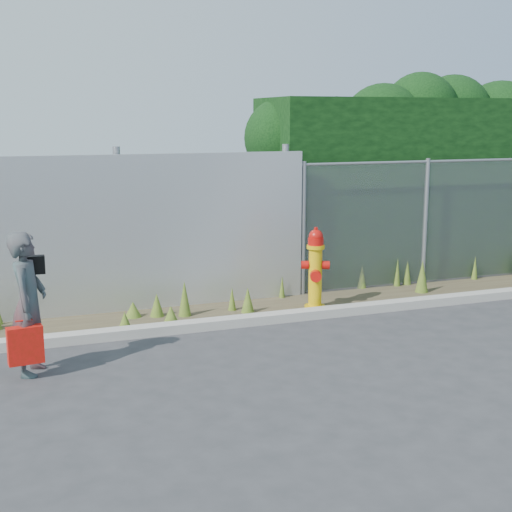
% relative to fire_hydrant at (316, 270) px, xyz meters
% --- Properties ---
extents(ground, '(80.00, 80.00, 0.00)m').
position_rel_fire_hydrant_xyz_m(ground, '(-0.88, -2.17, -0.57)').
color(ground, '#313133').
rests_on(ground, ground).
extents(curb, '(16.00, 0.22, 0.12)m').
position_rel_fire_hydrant_xyz_m(curb, '(-0.88, -0.37, -0.51)').
color(curb, '#9E988F').
rests_on(curb, ground).
extents(weed_strip, '(16.00, 1.31, 0.54)m').
position_rel_fire_hydrant_xyz_m(weed_strip, '(-0.78, 0.30, -0.47)').
color(weed_strip, '#443927').
rests_on(weed_strip, ground).
extents(corrugated_fence, '(8.50, 0.21, 2.30)m').
position_rel_fire_hydrant_xyz_m(corrugated_fence, '(-4.12, 0.84, 0.53)').
color(corrugated_fence, '#AEB1B5').
rests_on(corrugated_fence, ground).
extents(chainlink_fence, '(6.50, 0.07, 2.05)m').
position_rel_fire_hydrant_xyz_m(chainlink_fence, '(3.37, 0.83, 0.46)').
color(chainlink_fence, gray).
rests_on(chainlink_fence, ground).
extents(hedge, '(7.65, 1.96, 3.55)m').
position_rel_fire_hydrant_xyz_m(hedge, '(3.66, 1.87, 1.38)').
color(hedge, black).
rests_on(hedge, ground).
extents(fire_hydrant, '(0.40, 0.36, 1.19)m').
position_rel_fire_hydrant_xyz_m(fire_hydrant, '(0.00, 0.00, 0.00)').
color(fire_hydrant, gold).
rests_on(fire_hydrant, ground).
extents(woman, '(0.52, 0.64, 1.53)m').
position_rel_fire_hydrant_xyz_m(woman, '(-3.92, -1.27, 0.19)').
color(woman, '#0F6263').
rests_on(woman, ground).
extents(red_tote_bag, '(0.36, 0.13, 0.47)m').
position_rel_fire_hydrant_xyz_m(red_tote_bag, '(-3.98, -1.47, -0.20)').
color(red_tote_bag, '#9F1609').
extents(black_shoulder_bag, '(0.26, 0.11, 0.20)m').
position_rel_fire_hydrant_xyz_m(black_shoulder_bag, '(-3.85, -1.10, 0.57)').
color(black_shoulder_bag, black).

